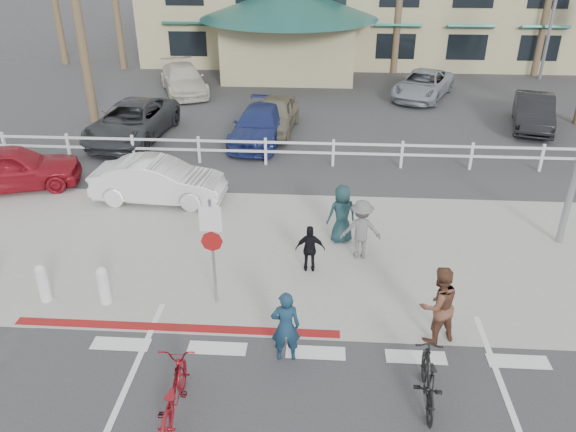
# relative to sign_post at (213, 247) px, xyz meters

# --- Properties ---
(ground) EXTENTS (140.00, 140.00, 0.00)m
(ground) POSITION_rel_sign_post_xyz_m (2.30, -2.20, -1.45)
(ground) COLOR #333335
(sidewalk_plaza) EXTENTS (22.00, 7.00, 0.01)m
(sidewalk_plaza) POSITION_rel_sign_post_xyz_m (2.30, 2.30, -1.44)
(sidewalk_plaza) COLOR gray
(sidewalk_plaza) RESTS_ON ground
(cross_street) EXTENTS (40.00, 5.00, 0.01)m
(cross_street) POSITION_rel_sign_post_xyz_m (2.30, 6.30, -1.45)
(cross_street) COLOR #333335
(cross_street) RESTS_ON ground
(parking_lot) EXTENTS (50.00, 16.00, 0.01)m
(parking_lot) POSITION_rel_sign_post_xyz_m (2.30, 15.80, -1.45)
(parking_lot) COLOR #333335
(parking_lot) RESTS_ON ground
(curb_red) EXTENTS (7.00, 0.25, 0.02)m
(curb_red) POSITION_rel_sign_post_xyz_m (-0.70, -1.00, -1.44)
(curb_red) COLOR maroon
(curb_red) RESTS_ON ground
(rail_fence) EXTENTS (29.40, 0.16, 1.00)m
(rail_fence) POSITION_rel_sign_post_xyz_m (2.80, 8.30, -0.95)
(rail_fence) COLOR silver
(rail_fence) RESTS_ON ground
(sign_post) EXTENTS (0.50, 0.10, 2.90)m
(sign_post) POSITION_rel_sign_post_xyz_m (0.00, 0.00, 0.00)
(sign_post) COLOR gray
(sign_post) RESTS_ON ground
(bollard_0) EXTENTS (0.26, 0.26, 0.95)m
(bollard_0) POSITION_rel_sign_post_xyz_m (-2.50, -0.20, -0.97)
(bollard_0) COLOR silver
(bollard_0) RESTS_ON ground
(bollard_1) EXTENTS (0.26, 0.26, 0.95)m
(bollard_1) POSITION_rel_sign_post_xyz_m (-3.90, -0.20, -0.97)
(bollard_1) COLOR silver
(bollard_1) RESTS_ON ground
(bike_red) EXTENTS (0.73, 1.90, 0.99)m
(bike_red) POSITION_rel_sign_post_xyz_m (-0.13, -3.34, -0.96)
(bike_red) COLOR maroon
(bike_red) RESTS_ON ground
(rider_red) EXTENTS (0.61, 0.43, 1.57)m
(rider_red) POSITION_rel_sign_post_xyz_m (1.71, -1.77, -0.67)
(rider_red) COLOR #143047
(rider_red) RESTS_ON ground
(bike_black) EXTENTS (0.59, 1.75, 1.03)m
(bike_black) POSITION_rel_sign_post_xyz_m (4.31, -2.72, -0.93)
(bike_black) COLOR black
(bike_black) RESTS_ON ground
(rider_black) EXTENTS (1.03, 0.93, 1.73)m
(rider_black) POSITION_rel_sign_post_xyz_m (4.74, -1.00, -0.59)
(rider_black) COLOR brown
(rider_black) RESTS_ON ground
(pedestrian_a) EXTENTS (1.04, 0.61, 1.60)m
(pedestrian_a) POSITION_rel_sign_post_xyz_m (3.36, 2.19, -0.65)
(pedestrian_a) COLOR #5F5F5F
(pedestrian_a) RESTS_ON ground
(pedestrian_child) EXTENTS (0.74, 0.32, 1.24)m
(pedestrian_child) POSITION_rel_sign_post_xyz_m (2.09, 1.45, -0.83)
(pedestrian_child) COLOR black
(pedestrian_child) RESTS_ON ground
(pedestrian_b) EXTENTS (0.92, 0.76, 1.63)m
(pedestrian_b) POSITION_rel_sign_post_xyz_m (2.88, 2.99, -0.64)
(pedestrian_b) COLOR #183439
(pedestrian_b) RESTS_ON ground
(car_white_sedan) EXTENTS (4.13, 1.64, 1.34)m
(car_white_sedan) POSITION_rel_sign_post_xyz_m (-2.69, 5.15, -0.78)
(car_white_sedan) COLOR silver
(car_white_sedan) RESTS_ON ground
(car_red_compact) EXTENTS (4.59, 2.93, 1.45)m
(car_red_compact) POSITION_rel_sign_post_xyz_m (-7.67, 5.73, -0.72)
(car_red_compact) COLOR maroon
(car_red_compact) RESTS_ON ground
(lot_car_0) EXTENTS (2.92, 5.49, 1.47)m
(lot_car_0) POSITION_rel_sign_post_xyz_m (-5.26, 10.63, -0.71)
(lot_car_0) COLOR #2D3035
(lot_car_0) RESTS_ON ground
(lot_car_1) EXTENTS (2.26, 4.67, 1.31)m
(lot_car_1) POSITION_rel_sign_post_xyz_m (-0.20, 10.75, -0.80)
(lot_car_1) COLOR navy
(lot_car_1) RESTS_ON ground
(lot_car_2) EXTENTS (2.01, 4.25, 1.40)m
(lot_car_2) POSITION_rel_sign_post_xyz_m (0.32, 11.96, -0.75)
(lot_car_2) COLOR #766E5A
(lot_car_2) RESTS_ON ground
(lot_car_3) EXTENTS (2.52, 4.47, 1.39)m
(lot_car_3) POSITION_rel_sign_post_xyz_m (11.10, 13.12, -0.75)
(lot_car_3) COLOR black
(lot_car_3) RESTS_ON ground
(lot_car_4) EXTENTS (3.60, 5.18, 1.39)m
(lot_car_4) POSITION_rel_sign_post_xyz_m (-4.83, 17.65, -0.75)
(lot_car_4) COLOR beige
(lot_car_4) RESTS_ON ground
(lot_car_5) EXTENTS (3.87, 5.18, 1.31)m
(lot_car_5) POSITION_rel_sign_post_xyz_m (7.17, 17.53, -0.80)
(lot_car_5) COLOR #8A919D
(lot_car_5) RESTS_ON ground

